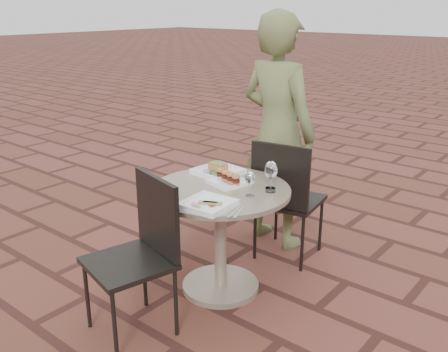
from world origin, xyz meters
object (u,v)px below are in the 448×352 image
Objects in this scene: chair_far at (285,192)px; chair_near at (142,243)px; plate_tuna at (208,204)px; plate_sliders at (228,179)px; cafe_table at (220,224)px; plate_salmon at (218,171)px; diner at (278,132)px.

chair_far and chair_near have the same top height.
plate_sliders is at bearing 111.87° from plate_tuna.
plate_sliders reaches higher than cafe_table.
plate_sliders reaches higher than plate_salmon.
chair_far is 0.50m from diner.
diner reaches higher than plate_salmon.
plate_tuna is at bearing 83.45° from chair_far.
diner is 7.00× the size of plate_sliders.
chair_far is (0.10, 0.62, 0.07)m from cafe_table.
chair_near is 0.85m from plate_salmon.
plate_sliders is at bearing 105.28° from diner.
cafe_table is 0.97× the size of chair_far.
plate_tuna is at bearing 109.49° from diner.
chair_near reaches higher than plate_sliders.
cafe_table is at bearing -46.69° from plate_salmon.
cafe_table is 0.41m from plate_tuna.
chair_near is 1.51m from diner.
plate_tuna is (0.34, -0.49, -0.01)m from plate_salmon.
chair_far reaches higher than plate_tuna.
plate_tuna is at bearing -63.99° from cafe_table.
plate_tuna reaches higher than cafe_table.
chair_near is at bearing 72.68° from chair_far.
cafe_table is 0.30m from plate_sliders.
chair_far is at bearing 77.78° from plate_sliders.
cafe_table is 2.90× the size of plate_salmon.
diner reaches higher than cafe_table.
chair_far is 3.24× the size of plate_tuna.
plate_sliders is at bearing 98.53° from chair_near.
diner is (-0.06, 1.46, 0.36)m from chair_near.
diner reaches higher than chair_near.
diner is 6.32× the size of plate_tuna.
chair_near is at bearing -81.64° from plate_salmon.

